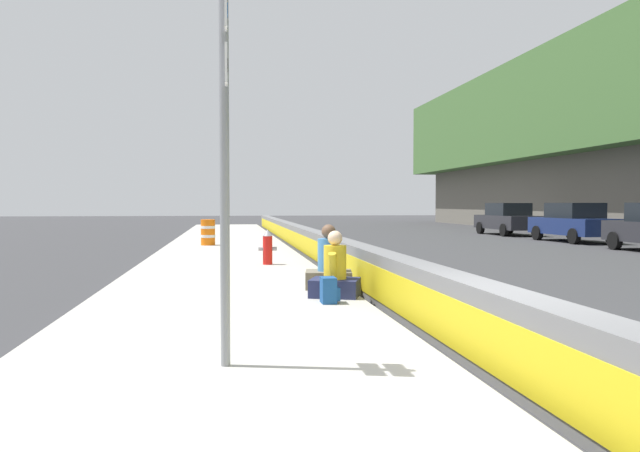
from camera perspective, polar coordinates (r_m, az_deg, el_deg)
ground_plane at (r=6.35m, az=16.50°, el=-13.27°), size 160.00×160.00×0.00m
sidewalk_strip at (r=5.76m, az=-8.91°, el=-14.07°), size 80.00×4.40×0.14m
jersey_barrier at (r=6.25m, az=16.51°, el=-9.51°), size 76.00×0.45×0.85m
route_sign_post at (r=5.82m, az=-8.87°, el=7.39°), size 0.44×0.09×3.60m
fire_hydrant at (r=15.44m, az=-4.91°, el=-1.94°), size 0.26×0.46×0.88m
seated_person_foreground at (r=10.11m, az=1.41°, el=-4.67°), size 0.89×0.96×1.09m
seated_person_middle at (r=11.12m, az=0.81°, el=-3.94°), size 0.82×0.93×1.16m
backpack at (r=9.46m, az=0.85°, el=-6.04°), size 0.32×0.28×0.40m
construction_barrel at (r=22.94m, az=-10.41°, el=-0.57°), size 0.54×0.54×0.95m
parked_car_fourth at (r=28.87m, az=22.56°, el=0.33°), size 4.54×2.03×1.71m
parked_car_midline at (r=34.08m, az=17.08°, el=0.64°), size 4.52×1.99×1.71m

